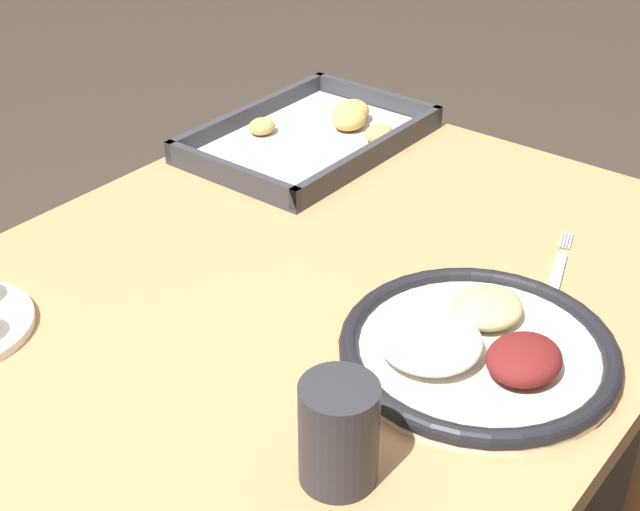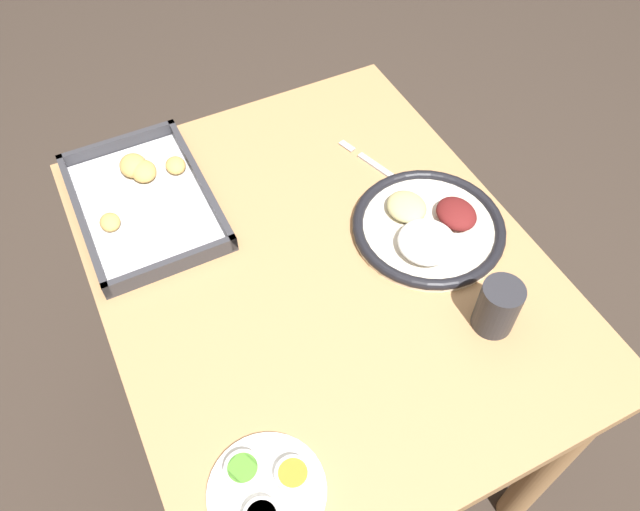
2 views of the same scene
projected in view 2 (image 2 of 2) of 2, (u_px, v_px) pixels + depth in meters
ground_plane at (319, 424)px, 1.65m from camera, size 8.00×8.00×0.00m
dining_table at (318, 305)px, 1.19m from camera, size 0.90×0.73×0.71m
dinner_plate at (429, 227)px, 1.11m from camera, size 0.27×0.27×0.05m
fork at (380, 168)px, 1.22m from camera, size 0.18×0.07×0.00m
saucer_plate at (266, 490)px, 0.83m from camera, size 0.16×0.16×0.03m
baking_tray at (143, 197)px, 1.16m from camera, size 0.35×0.24×0.04m
drinking_cup at (498, 307)px, 0.97m from camera, size 0.07×0.07×0.10m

